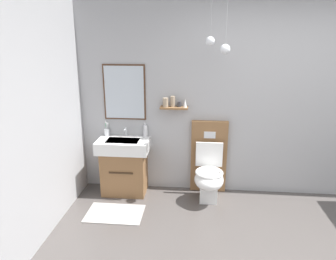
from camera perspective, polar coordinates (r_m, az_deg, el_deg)
The scene contains 7 objects.
wall_back at distance 4.19m, azimuth 20.13°, elevation 5.11°, with size 5.50×0.54×2.53m.
bath_mat at distance 3.89m, azimuth -9.87°, elevation -15.09°, with size 0.68×0.44×0.01m, color #9E9993.
vanity_sink_left at distance 4.19m, azimuth -8.13°, elevation -6.38°, with size 0.68×0.44×0.76m.
tap_on_left_sink at distance 4.19m, azimuth -7.89°, elevation -0.18°, with size 0.03×0.13×0.11m.
toilet at distance 4.08m, azimuth 7.60°, elevation -7.44°, with size 0.48×0.62×1.00m.
toothbrush_cup at distance 4.25m, azimuth -11.34°, elevation -0.31°, with size 0.07×0.07×0.21m.
soap_dispenser at distance 4.13m, azimuth -4.24°, elevation -0.16°, with size 0.06×0.06×0.19m.
Camera 1 is at (-1.08, -2.17, 2.06)m, focal length 32.69 mm.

